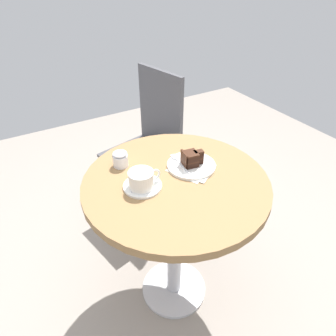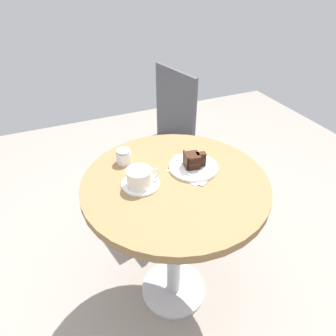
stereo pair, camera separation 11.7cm
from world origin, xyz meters
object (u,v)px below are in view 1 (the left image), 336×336
(saucer, at_px, (143,186))
(cake_slice, at_px, (191,159))
(coffee_cup, at_px, (142,179))
(cafe_chair, at_px, (151,137))
(fork, at_px, (178,162))
(cake_plate, at_px, (191,165))
(napkin, at_px, (193,169))
(sugar_pot, at_px, (120,159))
(teaspoon, at_px, (133,181))

(saucer, relative_size, cake_slice, 1.60)
(coffee_cup, distance_m, cafe_chair, 0.77)
(fork, bearing_deg, cake_plate, -132.00)
(cake_plate, height_order, napkin, cake_plate)
(cake_slice, relative_size, sugar_pot, 1.35)
(saucer, distance_m, cafe_chair, 0.75)
(napkin, bearing_deg, coffee_cup, -178.33)
(cake_plate, bearing_deg, saucer, -175.63)
(teaspoon, height_order, cake_slice, cake_slice)
(saucer, height_order, cake_plate, cake_plate)
(saucer, height_order, teaspoon, teaspoon)
(teaspoon, height_order, cake_plate, teaspoon)
(cake_plate, xyz_separation_m, napkin, (-0.01, -0.02, -0.00))
(saucer, bearing_deg, teaspoon, 117.94)
(cake_plate, bearing_deg, sugar_pot, 148.28)
(cake_slice, bearing_deg, fork, 128.81)
(napkin, distance_m, sugar_pot, 0.30)
(fork, height_order, napkin, fork)
(cake_slice, height_order, napkin, cake_slice)
(coffee_cup, xyz_separation_m, cake_plate, (0.24, 0.03, -0.04))
(saucer, height_order, cake_slice, cake_slice)
(saucer, relative_size, cafe_chair, 0.16)
(fork, bearing_deg, teaspoon, 99.72)
(saucer, bearing_deg, fork, 16.52)
(coffee_cup, xyz_separation_m, cafe_chair, (0.36, 0.64, -0.24))
(fork, bearing_deg, cafe_chair, -11.18)
(teaspoon, bearing_deg, fork, -55.64)
(teaspoon, distance_m, cake_slice, 0.25)
(coffee_cup, xyz_separation_m, sugar_pot, (-0.01, 0.18, -0.01))
(saucer, relative_size, napkin, 0.70)
(teaspoon, bearing_deg, napkin, -69.72)
(teaspoon, relative_size, fork, 0.62)
(teaspoon, relative_size, sugar_pot, 1.39)
(cafe_chair, xyz_separation_m, sugar_pot, (-0.37, -0.46, 0.23))
(sugar_pot, bearing_deg, cake_plate, -31.72)
(cafe_chair, relative_size, sugar_pot, 13.75)
(coffee_cup, bearing_deg, sugar_pot, 93.12)
(cafe_chair, height_order, sugar_pot, cafe_chair)
(teaspoon, distance_m, sugar_pot, 0.14)
(saucer, distance_m, napkin, 0.23)
(teaspoon, height_order, sugar_pot, sugar_pot)
(saucer, xyz_separation_m, cake_plate, (0.24, 0.02, 0.00))
(cake_plate, xyz_separation_m, sugar_pot, (-0.25, 0.15, 0.03))
(cake_plate, height_order, fork, fork)
(cake_plate, bearing_deg, teaspoon, 175.37)
(saucer, distance_m, cake_slice, 0.23)
(fork, bearing_deg, saucer, 111.06)
(fork, relative_size, napkin, 0.72)
(fork, xyz_separation_m, sugar_pot, (-0.21, 0.11, 0.02))
(teaspoon, bearing_deg, cake_slice, -65.99)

